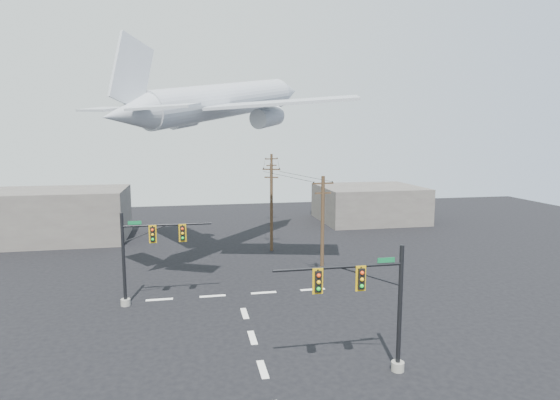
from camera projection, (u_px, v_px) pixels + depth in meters
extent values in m
plane|color=black|center=(263.00, 369.00, 24.85)|extent=(120.00, 120.00, 0.00)
cube|color=white|center=(263.00, 369.00, 24.85)|extent=(0.40, 2.00, 0.01)
cube|color=white|center=(252.00, 338.00, 28.73)|extent=(0.40, 2.00, 0.01)
cube|color=white|center=(245.00, 313.00, 32.62)|extent=(0.40, 2.00, 0.01)
cube|color=white|center=(159.00, 300.00, 35.35)|extent=(2.00, 0.40, 0.01)
cube|color=white|center=(213.00, 296.00, 36.12)|extent=(2.00, 0.40, 0.01)
cube|color=white|center=(264.00, 293.00, 36.89)|extent=(2.00, 0.40, 0.01)
cube|color=white|center=(313.00, 289.00, 37.66)|extent=(2.00, 0.40, 0.01)
cylinder|color=gray|center=(398.00, 366.00, 24.70)|extent=(0.68, 0.68, 0.49)
cylinder|color=black|center=(400.00, 309.00, 24.26)|extent=(0.23, 0.23, 6.81)
cylinder|color=black|center=(339.00, 267.00, 23.28)|extent=(6.72, 0.16, 0.16)
cylinder|color=black|center=(370.00, 276.00, 23.68)|extent=(3.56, 0.08, 0.08)
cube|color=black|center=(361.00, 279.00, 23.44)|extent=(0.33, 0.29, 1.07)
cube|color=#C1910B|center=(361.00, 278.00, 23.45)|extent=(0.54, 0.04, 1.31)
sphere|color=#F3350D|center=(362.00, 273.00, 23.23)|extent=(0.19, 0.19, 0.19)
sphere|color=#EEA70C|center=(362.00, 280.00, 23.27)|extent=(0.19, 0.19, 0.19)
sphere|color=#0BB826|center=(362.00, 286.00, 23.32)|extent=(0.19, 0.19, 0.19)
cube|color=black|center=(318.00, 281.00, 23.00)|extent=(0.33, 0.29, 1.07)
cube|color=#C1910B|center=(318.00, 281.00, 23.02)|extent=(0.54, 0.04, 1.31)
sphere|color=#F3350D|center=(319.00, 276.00, 22.80)|extent=(0.19, 0.19, 0.19)
sphere|color=#EEA70C|center=(319.00, 282.00, 22.84)|extent=(0.19, 0.19, 0.19)
sphere|color=#0BB826|center=(319.00, 289.00, 22.89)|extent=(0.19, 0.19, 0.19)
cube|color=#0D5F30|center=(386.00, 260.00, 23.66)|extent=(0.92, 0.04, 0.25)
cylinder|color=gray|center=(126.00, 302.00, 34.11)|extent=(0.69, 0.69, 0.49)
cylinder|color=black|center=(124.00, 260.00, 33.66)|extent=(0.24, 0.24, 6.87)
cylinder|color=black|center=(168.00, 225.00, 33.93)|extent=(6.33, 0.16, 0.16)
cylinder|color=black|center=(145.00, 234.00, 33.71)|extent=(3.38, 0.08, 0.08)
cube|color=black|center=(153.00, 234.00, 33.67)|extent=(0.33, 0.29, 1.08)
cube|color=#C1910B|center=(153.00, 234.00, 33.69)|extent=(0.54, 0.04, 1.32)
sphere|color=#F3350D|center=(152.00, 230.00, 33.46)|extent=(0.20, 0.20, 0.20)
sphere|color=#EEA70C|center=(153.00, 235.00, 33.51)|extent=(0.20, 0.20, 0.20)
sphere|color=#0BB826|center=(153.00, 239.00, 33.56)|extent=(0.20, 0.20, 0.20)
cube|color=black|center=(183.00, 233.00, 34.07)|extent=(0.33, 0.29, 1.08)
cube|color=#C1910B|center=(183.00, 233.00, 34.09)|extent=(0.54, 0.04, 1.32)
sphere|color=#F3350D|center=(182.00, 229.00, 33.87)|extent=(0.20, 0.20, 0.20)
sphere|color=#EEA70C|center=(183.00, 233.00, 33.91)|extent=(0.20, 0.20, 0.20)
sphere|color=#0BB826|center=(183.00, 238.00, 33.96)|extent=(0.20, 0.20, 0.20)
cube|color=#0D5F30|center=(135.00, 223.00, 33.40)|extent=(0.93, 0.04, 0.26)
cylinder|color=#44301D|center=(322.00, 230.00, 38.69)|extent=(0.30, 0.30, 9.04)
cube|color=#44301D|center=(323.00, 183.00, 38.14)|extent=(1.81, 0.28, 0.12)
cube|color=#44301D|center=(323.00, 193.00, 38.26)|extent=(1.41, 0.25, 0.12)
cylinder|color=black|center=(314.00, 182.00, 37.91)|extent=(0.10, 0.10, 0.12)
cylinder|color=black|center=(323.00, 182.00, 38.13)|extent=(0.10, 0.10, 0.12)
cylinder|color=black|center=(332.00, 182.00, 38.35)|extent=(0.10, 0.10, 0.12)
cylinder|color=#44301D|center=(271.00, 207.00, 49.67)|extent=(0.32, 0.32, 9.39)
cube|color=#44301D|center=(271.00, 169.00, 49.11)|extent=(1.81, 0.82, 0.13)
cube|color=#44301D|center=(271.00, 177.00, 49.22)|extent=(1.42, 0.66, 0.13)
cylinder|color=black|center=(264.00, 168.00, 49.24)|extent=(0.11, 0.11, 0.13)
cylinder|color=black|center=(271.00, 168.00, 49.09)|extent=(0.11, 0.11, 0.13)
cylinder|color=black|center=(279.00, 168.00, 48.94)|extent=(0.11, 0.11, 0.13)
cylinder|color=#44301D|center=(272.00, 190.00, 63.96)|extent=(0.33, 0.33, 9.78)
cube|color=#44301D|center=(271.00, 159.00, 63.37)|extent=(1.92, 0.84, 0.13)
cube|color=#44301D|center=(272.00, 165.00, 63.50)|extent=(1.50, 0.68, 0.13)
cylinder|color=black|center=(266.00, 158.00, 62.89)|extent=(0.11, 0.11, 0.13)
cylinder|color=black|center=(271.00, 158.00, 63.36)|extent=(0.11, 0.11, 0.13)
cylinder|color=black|center=(277.00, 158.00, 63.82)|extent=(0.11, 0.11, 0.13)
cylinder|color=black|center=(285.00, 176.00, 43.47)|extent=(2.25, 11.77, 0.03)
cylinder|color=black|center=(264.00, 164.00, 56.08)|extent=(2.55, 14.23, 0.03)
cylinder|color=black|center=(303.00, 176.00, 43.79)|extent=(2.17, 11.77, 0.03)
cylinder|color=black|center=(279.00, 164.00, 56.41)|extent=(2.64, 14.23, 0.03)
cylinder|color=#B0B6BD|center=(225.00, 101.00, 43.36)|extent=(15.28, 16.87, 5.80)
cone|color=#B0B6BD|center=(286.00, 92.00, 53.23)|extent=(5.43, 5.58, 3.67)
cone|color=#B0B6BD|center=(127.00, 114.00, 33.49)|extent=(5.17, 5.35, 3.36)
cube|color=#B0B6BD|center=(160.00, 107.00, 45.73)|extent=(9.04, 13.23, 0.85)
cube|color=#B0B6BD|center=(282.00, 103.00, 38.91)|extent=(13.26, 7.65, 0.85)
cylinder|color=#B0B6BD|center=(183.00, 119.00, 45.70)|extent=(3.48, 3.63, 2.15)
cylinder|color=#B0B6BD|center=(267.00, 117.00, 40.93)|extent=(3.48, 3.63, 2.15)
cube|color=#B0B6BD|center=(132.00, 72.00, 33.64)|extent=(3.05, 3.44, 5.52)
cube|color=#B0B6BD|center=(102.00, 109.00, 35.37)|extent=(4.45, 5.19, 0.47)
cube|color=#B0B6BD|center=(163.00, 107.00, 32.32)|extent=(5.27, 4.03, 0.47)
cube|color=#625D56|center=(46.00, 216.00, 54.58)|extent=(18.00, 10.00, 6.00)
cube|color=#625D56|center=(369.00, 203.00, 67.59)|extent=(14.00, 12.00, 5.00)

